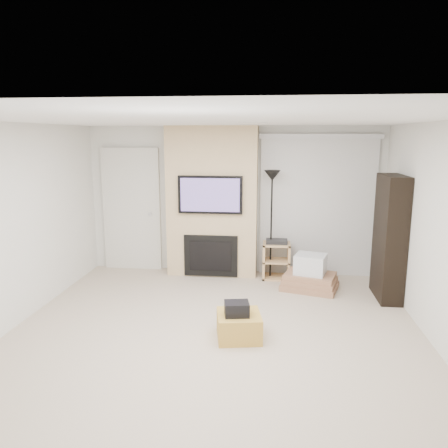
# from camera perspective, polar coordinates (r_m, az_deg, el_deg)

# --- Properties ---
(floor) EXTENTS (5.00, 5.50, 0.00)m
(floor) POSITION_cam_1_polar(r_m,az_deg,el_deg) (5.22, -1.51, -15.13)
(floor) COLOR #C2AF99
(floor) RESTS_ON ground
(ceiling) EXTENTS (5.00, 5.50, 0.00)m
(ceiling) POSITION_cam_1_polar(r_m,az_deg,el_deg) (4.67, -1.68, 13.44)
(ceiling) COLOR white
(ceiling) RESTS_ON wall_back
(wall_back) EXTENTS (5.00, 0.00, 2.50)m
(wall_back) POSITION_cam_1_polar(r_m,az_deg,el_deg) (7.48, 1.32, 3.09)
(wall_back) COLOR white
(wall_back) RESTS_ON ground
(wall_front) EXTENTS (5.00, 0.00, 2.50)m
(wall_front) POSITION_cam_1_polar(r_m,az_deg,el_deg) (2.26, -11.70, -17.50)
(wall_front) COLOR white
(wall_front) RESTS_ON ground
(hvac_vent) EXTENTS (0.35, 0.18, 0.01)m
(hvac_vent) POSITION_cam_1_polar(r_m,az_deg,el_deg) (5.43, 3.83, 13.11)
(hvac_vent) COLOR silver
(hvac_vent) RESTS_ON ceiling
(ottoman) EXTENTS (0.58, 0.58, 0.30)m
(ottoman) POSITION_cam_1_polar(r_m,az_deg,el_deg) (5.26, 1.95, -13.15)
(ottoman) COLOR gold
(ottoman) RESTS_ON floor
(black_bag) EXTENTS (0.31, 0.27, 0.16)m
(black_bag) POSITION_cam_1_polar(r_m,az_deg,el_deg) (5.12, 1.67, -11.01)
(black_bag) COLOR black
(black_bag) RESTS_ON ottoman
(fireplace_wall) EXTENTS (1.50, 0.47, 2.50)m
(fireplace_wall) POSITION_cam_1_polar(r_m,az_deg,el_deg) (7.32, -1.56, 2.79)
(fireplace_wall) COLOR #D5B584
(fireplace_wall) RESTS_ON floor
(entry_door) EXTENTS (1.02, 0.11, 2.14)m
(entry_door) POSITION_cam_1_polar(r_m,az_deg,el_deg) (7.84, -11.93, 1.78)
(entry_door) COLOR silver
(entry_door) RESTS_ON floor
(vertical_blinds) EXTENTS (1.98, 0.10, 2.37)m
(vertical_blinds) POSITION_cam_1_polar(r_m,az_deg,el_deg) (7.44, 12.10, 2.97)
(vertical_blinds) COLOR silver
(vertical_blinds) RESTS_ON floor
(floor_lamp) EXTENTS (0.27, 0.27, 1.80)m
(floor_lamp) POSITION_cam_1_polar(r_m,az_deg,el_deg) (7.11, 6.27, 3.93)
(floor_lamp) COLOR black
(floor_lamp) RESTS_ON floor
(av_stand) EXTENTS (0.45, 0.38, 0.66)m
(av_stand) POSITION_cam_1_polar(r_m,az_deg,el_deg) (7.32, 6.85, -4.43)
(av_stand) COLOR tan
(av_stand) RESTS_ON floor
(box_stack) EXTENTS (0.96, 0.82, 0.55)m
(box_stack) POSITION_cam_1_polar(r_m,az_deg,el_deg) (6.93, 11.17, -6.68)
(box_stack) COLOR #A67454
(box_stack) RESTS_ON floor
(bookshelf) EXTENTS (0.30, 0.80, 1.80)m
(bookshelf) POSITION_cam_1_polar(r_m,az_deg,el_deg) (6.70, 20.81, -1.69)
(bookshelf) COLOR black
(bookshelf) RESTS_ON floor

